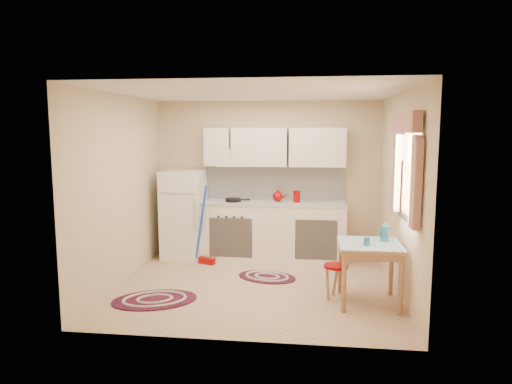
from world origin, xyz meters
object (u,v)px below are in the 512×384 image
fridge (184,214)px  base_cabinets (273,232)px  stool (336,282)px  table (369,274)px

fridge → base_cabinets: (1.43, 0.05, -0.26)m
fridge → stool: (2.33, -1.58, -0.49)m
fridge → stool: size_ratio=3.33×
fridge → base_cabinets: fridge is taller
base_cabinets → stool: 1.88m
stool → table: bearing=-17.4°
base_cabinets → table: size_ratio=3.12×
fridge → stool: fridge is taller
table → stool: table is taller
fridge → table: 3.21m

